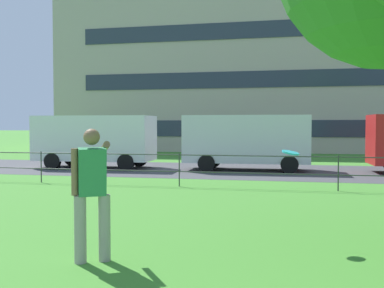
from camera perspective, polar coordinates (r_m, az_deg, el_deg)
street_strip at (r=18.87m, az=9.10°, el=-3.29°), size 80.00×6.64×0.01m
park_fence at (r=13.59m, az=7.83°, el=-2.62°), size 32.05×0.04×1.00m
person_thrower at (r=6.40m, az=-12.16°, el=-5.54°), size 0.46×0.86×1.79m
frisbee at (r=7.40m, az=11.98°, el=-1.04°), size 0.36×0.36×0.08m
panel_van_center at (r=20.42m, az=-11.76°, el=0.67°), size 5.07×2.24×2.24m
panel_van_left at (r=19.04m, az=6.74°, el=0.59°), size 5.06×2.23×2.24m
apartment_building_background at (r=37.62m, az=10.68°, el=9.71°), size 32.27×12.72×13.41m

